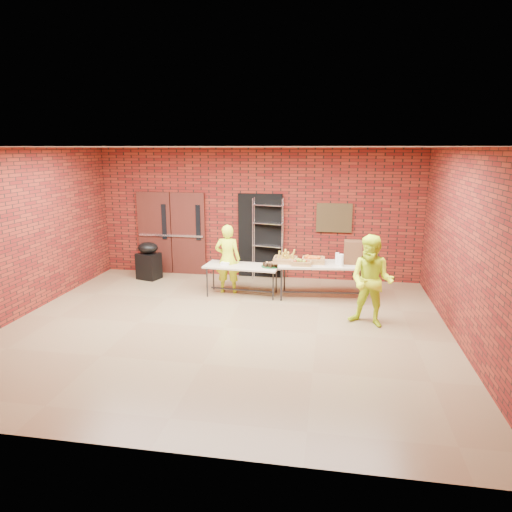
{
  "coord_description": "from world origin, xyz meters",
  "views": [
    {
      "loc": [
        1.84,
        -7.56,
        3.19
      ],
      "look_at": [
        0.34,
        1.4,
        1.03
      ],
      "focal_mm": 32.0,
      "sensor_mm": 36.0,
      "label": 1
    }
  ],
  "objects_px": {
    "table_left": "(242,268)",
    "coffee_dispenser": "(353,252)",
    "volunteer_man": "(372,281)",
    "volunteer_woman": "(228,259)",
    "wire_rack": "(268,239)",
    "table_right": "(322,266)",
    "covered_grill": "(149,261)"
  },
  "relations": [
    {
      "from": "covered_grill",
      "to": "volunteer_woman",
      "type": "distance_m",
      "value": 2.34
    },
    {
      "from": "wire_rack",
      "to": "coffee_dispenser",
      "type": "distance_m",
      "value": 2.33
    },
    {
      "from": "wire_rack",
      "to": "table_left",
      "type": "height_order",
      "value": "wire_rack"
    },
    {
      "from": "volunteer_woman",
      "to": "table_left",
      "type": "bearing_deg",
      "value": 159.47
    },
    {
      "from": "table_left",
      "to": "volunteer_man",
      "type": "xyz_separation_m",
      "value": [
        2.66,
        -1.37,
        0.23
      ]
    },
    {
      "from": "wire_rack",
      "to": "volunteer_woman",
      "type": "bearing_deg",
      "value": -106.4
    },
    {
      "from": "table_left",
      "to": "volunteer_man",
      "type": "bearing_deg",
      "value": -22.25
    },
    {
      "from": "covered_grill",
      "to": "volunteer_man",
      "type": "height_order",
      "value": "volunteer_man"
    },
    {
      "from": "coffee_dispenser",
      "to": "volunteer_man",
      "type": "height_order",
      "value": "volunteer_man"
    },
    {
      "from": "wire_rack",
      "to": "coffee_dispenser",
      "type": "bearing_deg",
      "value": -17.57
    },
    {
      "from": "table_left",
      "to": "coffee_dispenser",
      "type": "height_order",
      "value": "coffee_dispenser"
    },
    {
      "from": "table_left",
      "to": "table_right",
      "type": "xyz_separation_m",
      "value": [
        1.74,
        0.05,
        0.1
      ]
    },
    {
      "from": "wire_rack",
      "to": "volunteer_man",
      "type": "distance_m",
      "value": 3.57
    },
    {
      "from": "wire_rack",
      "to": "coffee_dispenser",
      "type": "xyz_separation_m",
      "value": [
        2.0,
        -1.2,
        0.02
      ]
    },
    {
      "from": "coffee_dispenser",
      "to": "table_right",
      "type": "bearing_deg",
      "value": -168.47
    },
    {
      "from": "table_left",
      "to": "volunteer_woman",
      "type": "height_order",
      "value": "volunteer_woman"
    },
    {
      "from": "table_left",
      "to": "table_right",
      "type": "distance_m",
      "value": 1.75
    },
    {
      "from": "coffee_dispenser",
      "to": "volunteer_man",
      "type": "xyz_separation_m",
      "value": [
        0.28,
        -1.54,
        -0.18
      ]
    },
    {
      "from": "covered_grill",
      "to": "wire_rack",
      "type": "bearing_deg",
      "value": 26.12
    },
    {
      "from": "coffee_dispenser",
      "to": "covered_grill",
      "type": "distance_m",
      "value": 4.99
    },
    {
      "from": "table_right",
      "to": "coffee_dispenser",
      "type": "xyz_separation_m",
      "value": [
        0.63,
        0.13,
        0.31
      ]
    },
    {
      "from": "table_left",
      "to": "wire_rack",
      "type": "bearing_deg",
      "value": 79.62
    },
    {
      "from": "table_right",
      "to": "volunteer_man",
      "type": "relative_size",
      "value": 1.17
    },
    {
      "from": "volunteer_man",
      "to": "table_left",
      "type": "bearing_deg",
      "value": 174.64
    },
    {
      "from": "covered_grill",
      "to": "table_left",
      "type": "bearing_deg",
      "value": -2.64
    },
    {
      "from": "covered_grill",
      "to": "volunteer_woman",
      "type": "height_order",
      "value": "volunteer_woman"
    },
    {
      "from": "table_left",
      "to": "volunteer_woman",
      "type": "distance_m",
      "value": 0.4
    },
    {
      "from": "coffee_dispenser",
      "to": "volunteer_woman",
      "type": "relative_size",
      "value": 0.31
    },
    {
      "from": "wire_rack",
      "to": "volunteer_woman",
      "type": "relative_size",
      "value": 1.3
    },
    {
      "from": "table_left",
      "to": "volunteer_woman",
      "type": "bearing_deg",
      "value": 167.34
    },
    {
      "from": "table_right",
      "to": "volunteer_man",
      "type": "distance_m",
      "value": 1.69
    },
    {
      "from": "table_right",
      "to": "volunteer_man",
      "type": "xyz_separation_m",
      "value": [
        0.91,
        -1.41,
        0.13
      ]
    }
  ]
}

